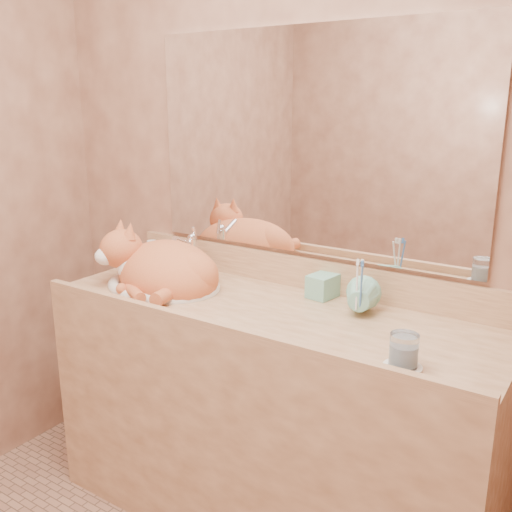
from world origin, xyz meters
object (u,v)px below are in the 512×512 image
Objects in this scene: sink_basin at (163,269)px; soap_dispenser at (314,275)px; cat at (160,266)px; toothbrush_cup at (358,303)px; water_glass at (404,350)px; vanity_counter at (267,418)px.

soap_dispenser is (0.56, 0.17, 0.02)m from sink_basin.
sink_basin is 0.99× the size of cat.
toothbrush_cup is (0.77, 0.10, -0.02)m from cat.
sink_basin is 0.01m from cat.
sink_basin is at bearing 170.32° from water_glass.
sink_basin is (-0.46, -0.02, 0.50)m from vanity_counter.
vanity_counter is 3.52× the size of sink_basin.
soap_dispenser is at bearing 57.64° from vanity_counter.
cat reaches higher than sink_basin.
sink_basin is 3.81× the size of toothbrush_cup.
cat reaches higher than toothbrush_cup.
water_glass is (1.00, -0.17, -0.02)m from sink_basin.
cat is at bearing -158.06° from sink_basin.
soap_dispenser is (0.57, 0.18, 0.01)m from cat.
cat is 2.44× the size of soap_dispenser.
sink_basin reaches higher than vanity_counter.
vanity_counter is 0.75m from water_glass.
water_glass is (0.45, -0.34, -0.04)m from soap_dispenser.
vanity_counter is at bearing -113.86° from soap_dispenser.
soap_dispenser is 0.57m from water_glass.
toothbrush_cup is 1.33× the size of water_glass.
sink_basin is 2.41× the size of soap_dispenser.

